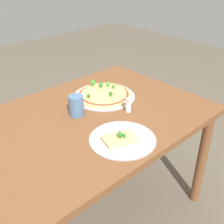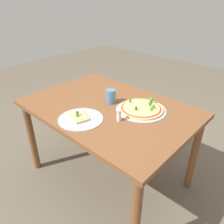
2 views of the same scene
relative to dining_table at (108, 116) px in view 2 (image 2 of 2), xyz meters
name	(u,v)px [view 2 (image 2 of 2)]	position (x,y,z in m)	size (l,w,h in m)	color
ground_plane	(109,175)	(0.00, 0.00, -0.65)	(8.00, 8.00, 0.00)	brown
dining_table	(108,116)	(0.00, 0.00, 0.00)	(1.31, 0.91, 0.74)	brown
pizza_tray_whole	(141,109)	(0.23, 0.13, 0.10)	(0.38, 0.38, 0.07)	#A3A3A8
pizza_tray_slice	(80,118)	(-0.02, -0.27, 0.10)	(0.32, 0.32, 0.06)	#A3A3A8
drinking_cup	(111,96)	(-0.03, 0.06, 0.14)	(0.08, 0.08, 0.11)	#4C7099
condiment_shaker	(119,115)	(0.20, -0.10, 0.13)	(0.03, 0.03, 0.08)	silver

